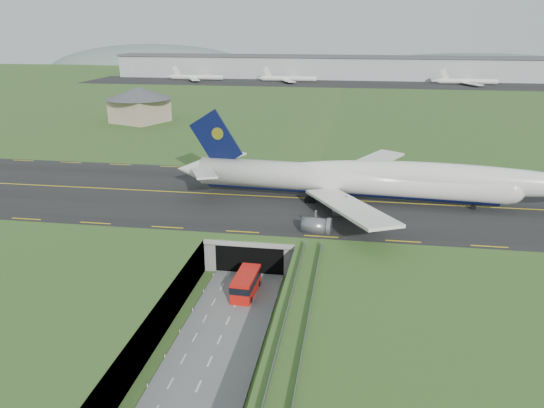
# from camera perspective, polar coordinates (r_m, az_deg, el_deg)

# --- Properties ---
(ground) EXTENTS (900.00, 900.00, 0.00)m
(ground) POSITION_cam_1_polar(r_m,az_deg,el_deg) (86.23, -3.49, -9.82)
(ground) COLOR #2F5622
(ground) RESTS_ON ground
(airfield_deck) EXTENTS (800.00, 800.00, 6.00)m
(airfield_deck) POSITION_cam_1_polar(r_m,az_deg,el_deg) (84.84, -3.53, -8.04)
(airfield_deck) COLOR gray
(airfield_deck) RESTS_ON ground
(trench_road) EXTENTS (12.00, 75.00, 0.20)m
(trench_road) POSITION_cam_1_polar(r_m,az_deg,el_deg) (79.85, -4.67, -12.28)
(trench_road) COLOR slate
(trench_road) RESTS_ON ground
(taxiway) EXTENTS (800.00, 44.00, 0.18)m
(taxiway) POSITION_cam_1_polar(r_m,az_deg,el_deg) (113.73, 0.01, 0.76)
(taxiway) COLOR black
(taxiway) RESTS_ON airfield_deck
(tunnel_portal) EXTENTS (17.00, 22.30, 6.00)m
(tunnel_portal) POSITION_cam_1_polar(r_m,az_deg,el_deg) (99.60, -1.46, -3.60)
(tunnel_portal) COLOR gray
(tunnel_portal) RESTS_ON ground
(guideway) EXTENTS (3.00, 53.00, 7.05)m
(guideway) POSITION_cam_1_polar(r_m,az_deg,el_deg) (65.69, 2.42, -14.34)
(guideway) COLOR #A8A8A3
(guideway) RESTS_ON ground
(jumbo_jet) EXTENTS (86.66, 56.97, 18.89)m
(jumbo_jet) POSITION_cam_1_polar(r_m,az_deg,el_deg) (110.59, 11.20, 2.57)
(jumbo_jet) COLOR silver
(jumbo_jet) RESTS_ON ground
(shuttle_tram) EXTENTS (3.56, 8.61, 3.44)m
(shuttle_tram) POSITION_cam_1_polar(r_m,az_deg,el_deg) (85.75, -2.82, -8.56)
(shuttle_tram) COLOR red
(shuttle_tram) RESTS_ON ground
(service_building) EXTENTS (31.84, 31.84, 13.34)m
(service_building) POSITION_cam_1_polar(r_m,az_deg,el_deg) (208.84, -14.12, 10.66)
(service_building) COLOR tan
(service_building) RESTS_ON ground
(cargo_terminal) EXTENTS (320.00, 67.00, 15.60)m
(cargo_terminal) POSITION_cam_1_polar(r_m,az_deg,el_deg) (374.65, 6.63, 14.42)
(cargo_terminal) COLOR #B2B2B2
(cargo_terminal) RESTS_ON ground
(distant_hills) EXTENTS (700.00, 91.00, 60.00)m
(distant_hills) POSITION_cam_1_polar(r_m,az_deg,el_deg) (508.09, 14.76, 13.01)
(distant_hills) COLOR slate
(distant_hills) RESTS_ON ground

